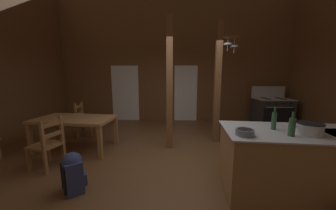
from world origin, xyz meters
The scene contains 16 objects.
ground_plane centered at (0.00, 0.00, -0.05)m, with size 9.06×7.61×0.10m, color brown.
wall_back centered at (0.00, 3.48, 2.30)m, with size 9.06×0.14×4.61m, color brown.
glazed_door_back_left centered at (-1.86, 3.40, 1.02)m, with size 1.00×0.01×2.05m, color white.
glazed_panel_back_right centered at (0.41, 3.40, 1.02)m, with size 0.84×0.01×2.05m, color white.
kitchen_island centered at (1.73, -0.85, 0.46)m, with size 2.24×1.16×0.93m.
stove_range centered at (3.28, 2.74, 0.48)m, with size 1.15×0.83×1.32m.
support_post_with_pot_rack centered at (1.04, 1.22, 1.57)m, with size 0.52×0.22×2.96m.
support_post_center centered at (-0.16, 0.80, 1.48)m, with size 0.14×0.14×2.96m.
dining_table centered at (-2.30, 0.64, 0.65)m, with size 1.78×1.07×0.74m.
ladderback_chair_near_window centered at (-2.54, 1.55, 0.45)m, with size 0.47×0.47×0.95m.
ladderback_chair_by_post centered at (-2.34, -0.22, 0.45)m, with size 0.54×0.54×0.95m.
backpack centered at (-1.53, -0.87, 0.31)m, with size 0.39×0.39×0.60m.
stockpot_on_counter centered at (1.67, -0.97, 1.00)m, with size 0.37×0.30×0.15m.
mixing_bowl_on_counter centered at (0.82, -1.03, 0.97)m, with size 0.23×0.23×0.08m.
bottle_tall_on_counter centered at (1.39, -1.04, 1.05)m, with size 0.08×0.08×0.31m.
bottle_short_on_counter centered at (1.34, -0.75, 1.06)m, with size 0.07×0.07×0.32m.
Camera 1 is at (-0.10, -3.21, 1.67)m, focal length 18.94 mm.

